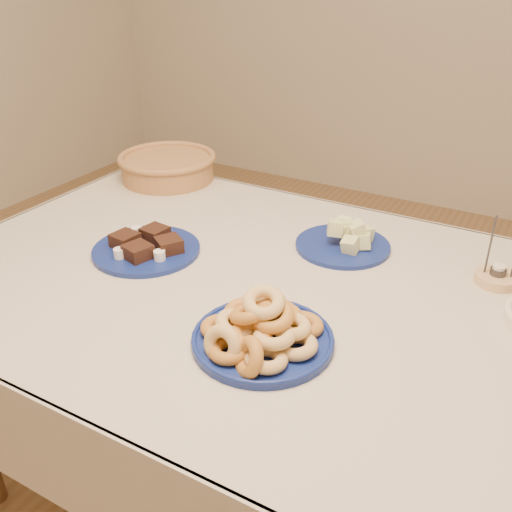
% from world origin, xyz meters
% --- Properties ---
extents(ground, '(5.00, 5.00, 0.00)m').
position_xyz_m(ground, '(0.00, 0.00, 0.00)').
color(ground, olive).
rests_on(ground, ground).
extents(dining_table, '(1.71, 1.11, 0.75)m').
position_xyz_m(dining_table, '(0.00, 0.00, 0.64)').
color(dining_table, brown).
rests_on(dining_table, ground).
extents(donut_platter, '(0.35, 0.35, 0.13)m').
position_xyz_m(donut_platter, '(0.11, -0.22, 0.78)').
color(donut_platter, navy).
rests_on(donut_platter, dining_table).
extents(melon_plate, '(0.29, 0.29, 0.09)m').
position_xyz_m(melon_plate, '(0.09, 0.27, 0.77)').
color(melon_plate, navy).
rests_on(melon_plate, dining_table).
extents(brownie_plate, '(0.35, 0.35, 0.05)m').
position_xyz_m(brownie_plate, '(-0.35, -0.01, 0.77)').
color(brownie_plate, navy).
rests_on(brownie_plate, dining_table).
extents(wicker_basket, '(0.36, 0.36, 0.09)m').
position_xyz_m(wicker_basket, '(-0.64, 0.46, 0.80)').
color(wicker_basket, '#93633A').
rests_on(wicker_basket, dining_table).
extents(candle_holder, '(0.11, 0.11, 0.17)m').
position_xyz_m(candle_holder, '(0.48, 0.28, 0.77)').
color(candle_holder, tan).
rests_on(candle_holder, dining_table).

